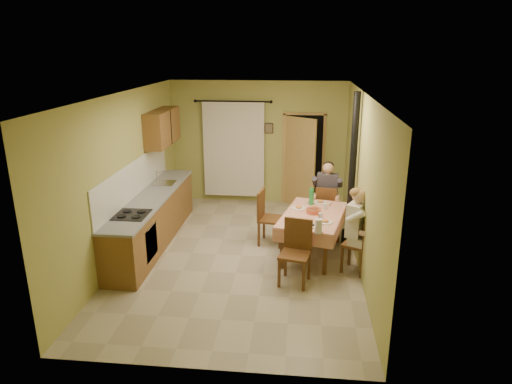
# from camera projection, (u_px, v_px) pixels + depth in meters

# --- Properties ---
(floor) EXTENTS (4.00, 6.00, 0.01)m
(floor) POSITION_uv_depth(u_px,v_px,m) (241.00, 255.00, 8.04)
(floor) COLOR tan
(floor) RESTS_ON ground
(room_shell) EXTENTS (4.04, 6.04, 2.82)m
(room_shell) POSITION_uv_depth(u_px,v_px,m) (240.00, 155.00, 7.49)
(room_shell) COLOR tan
(room_shell) RESTS_ON ground
(kitchen_run) EXTENTS (0.64, 3.64, 1.56)m
(kitchen_run) POSITION_uv_depth(u_px,v_px,m) (153.00, 218.00, 8.44)
(kitchen_run) COLOR brown
(kitchen_run) RESTS_ON ground
(upper_cabinets) EXTENTS (0.35, 1.40, 0.70)m
(upper_cabinets) POSITION_uv_depth(u_px,v_px,m) (163.00, 127.00, 9.24)
(upper_cabinets) COLOR brown
(upper_cabinets) RESTS_ON room_shell
(curtain) EXTENTS (1.70, 0.07, 2.22)m
(curtain) POSITION_uv_depth(u_px,v_px,m) (234.00, 149.00, 10.46)
(curtain) COLOR black
(curtain) RESTS_ON ground
(doorway) EXTENTS (0.96, 0.53, 2.15)m
(doorway) POSITION_uv_depth(u_px,v_px,m) (302.00, 160.00, 10.33)
(doorway) COLOR black
(doorway) RESTS_ON ground
(dining_table) EXTENTS (1.31, 1.80, 0.76)m
(dining_table) POSITION_uv_depth(u_px,v_px,m) (312.00, 234.00, 7.97)
(dining_table) COLOR tan
(dining_table) RESTS_ON ground
(tableware) EXTENTS (0.69, 1.61, 0.33)m
(tableware) POSITION_uv_depth(u_px,v_px,m) (314.00, 213.00, 7.75)
(tableware) COLOR white
(tableware) RESTS_ON dining_table
(chair_far) EXTENTS (0.45, 0.45, 0.96)m
(chair_far) POSITION_uv_depth(u_px,v_px,m) (326.00, 218.00, 8.98)
(chair_far) COLOR #593418
(chair_far) RESTS_ON ground
(chair_near) EXTENTS (0.52, 0.52, 1.00)m
(chair_near) POSITION_uv_depth(u_px,v_px,m) (295.00, 265.00, 7.03)
(chair_near) COLOR #593418
(chair_near) RESTS_ON ground
(chair_right) EXTENTS (0.53, 0.53, 0.95)m
(chair_right) POSITION_uv_depth(u_px,v_px,m) (356.00, 255.00, 7.38)
(chair_right) COLOR #593418
(chair_right) RESTS_ON ground
(chair_left) EXTENTS (0.52, 0.52, 1.02)m
(chair_left) POSITION_uv_depth(u_px,v_px,m) (271.00, 228.00, 8.46)
(chair_left) COLOR #593418
(chair_left) RESTS_ON ground
(man_far) EXTENTS (0.62, 0.51, 1.39)m
(man_far) POSITION_uv_depth(u_px,v_px,m) (327.00, 189.00, 8.81)
(man_far) COLOR #38333D
(man_far) RESTS_ON chair_far
(man_right) EXTENTS (0.61, 0.65, 1.39)m
(man_right) POSITION_uv_depth(u_px,v_px,m) (358.00, 221.00, 7.21)
(man_right) COLOR silver
(man_right) RESTS_ON chair_right
(stove_flue) EXTENTS (0.24, 0.24, 2.80)m
(stove_flue) POSITION_uv_depth(u_px,v_px,m) (351.00, 193.00, 8.12)
(stove_flue) COLOR black
(stove_flue) RESTS_ON ground
(picture_back) EXTENTS (0.19, 0.03, 0.23)m
(picture_back) POSITION_uv_depth(u_px,v_px,m) (269.00, 128.00, 10.30)
(picture_back) COLOR black
(picture_back) RESTS_ON room_shell
(picture_right) EXTENTS (0.03, 0.31, 0.21)m
(picture_right) POSITION_uv_depth(u_px,v_px,m) (354.00, 141.00, 8.43)
(picture_right) COLOR brown
(picture_right) RESTS_ON room_shell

